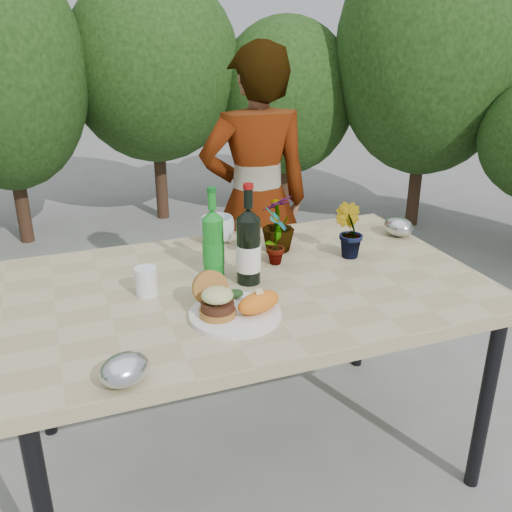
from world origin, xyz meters
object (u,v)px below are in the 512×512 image
object	(u,v)px
wine_bottle	(248,247)
person	(256,202)
dinner_plate	(235,315)
patio_table	(248,298)

from	to	relation	value
wine_bottle	person	bearing A→B (deg)	76.80
wine_bottle	dinner_plate	bearing A→B (deg)	-110.23
dinner_plate	wine_bottle	xyz separation A→B (m)	(0.12, 0.22, 0.12)
dinner_plate	person	size ratio (longest dim) A/B	0.19
dinner_plate	person	world-z (taller)	person
wine_bottle	patio_table	bearing A→B (deg)	-125.39
dinner_plate	wine_bottle	world-z (taller)	wine_bottle
person	patio_table	bearing A→B (deg)	73.42
patio_table	person	distance (m)	0.92
patio_table	person	size ratio (longest dim) A/B	1.06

